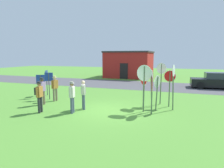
{
  "coord_description": "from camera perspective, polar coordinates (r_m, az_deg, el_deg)",
  "views": [
    {
      "loc": [
        3.9,
        -10.23,
        3.11
      ],
      "look_at": [
        -0.39,
        1.62,
        1.3
      ],
      "focal_mm": 31.78,
      "sensor_mm": 36.0,
      "label": 1
    }
  ],
  "objects": [
    {
      "name": "stop_sign_far_back",
      "position": [
        11.31,
        12.81,
        -0.85
      ],
      "size": [
        0.28,
        0.68,
        2.03
      ],
      "color": "#51664C",
      "rests_on": "ground"
    },
    {
      "name": "ground_plane",
      "position": [
        11.38,
        -0.93,
        -7.68
      ],
      "size": [
        80.0,
        80.0,
        0.0
      ],
      "primitive_type": "plane",
      "color": "#518E33"
    },
    {
      "name": "info_panel_middle",
      "position": [
        16.3,
        -18.28,
        1.61
      ],
      "size": [
        0.25,
        0.56,
        1.97
      ],
      "color": "#4C4C51",
      "rests_on": "ground"
    },
    {
      "name": "info_panel_leftmost",
      "position": [
        15.58,
        -19.88,
        0.56
      ],
      "size": [
        0.54,
        0.31,
        1.71
      ],
      "color": "#4C4C51",
      "rests_on": "ground"
    },
    {
      "name": "stop_sign_tallest",
      "position": [
        12.13,
        11.32,
        0.48
      ],
      "size": [
        0.29,
        0.62,
        2.27
      ],
      "color": "#51664C",
      "rests_on": "ground"
    },
    {
      "name": "stop_sign_low_front",
      "position": [
        12.08,
        9.07,
        -0.18
      ],
      "size": [
        0.5,
        0.51,
        2.03
      ],
      "color": "#51664C",
      "rests_on": "ground"
    },
    {
      "name": "person_holding_notes",
      "position": [
        11.5,
        -20.2,
        -2.86
      ],
      "size": [
        0.41,
        0.57,
        1.74
      ],
      "color": "#2D2D33",
      "rests_on": "ground"
    },
    {
      "name": "street_asphalt",
      "position": [
        21.17,
        9.08,
        -0.36
      ],
      "size": [
        60.0,
        6.4,
        0.01
      ],
      "primitive_type": "cube",
      "color": "#4C4C51",
      "rests_on": "ground"
    },
    {
      "name": "stop_sign_rear_left",
      "position": [
        11.0,
        9.23,
        1.34
      ],
      "size": [
        0.87,
        0.27,
        2.61
      ],
      "color": "#51664C",
      "rests_on": "ground"
    },
    {
      "name": "person_in_blue",
      "position": [
        10.92,
        -11.42,
        -3.21
      ],
      "size": [
        0.31,
        0.56,
        1.74
      ],
      "color": "#4C5670",
      "rests_on": "ground"
    },
    {
      "name": "stop_sign_leaning_left",
      "position": [
        12.48,
        16.27,
        0.48
      ],
      "size": [
        0.7,
        0.11,
        2.23
      ],
      "color": "#51664C",
      "rests_on": "ground"
    },
    {
      "name": "person_in_dark_shirt",
      "position": [
        13.26,
        -19.41,
        -1.52
      ],
      "size": [
        0.31,
        0.57,
        1.74
      ],
      "color": "#7A6B56",
      "rests_on": "ground"
    },
    {
      "name": "stop_sign_center_cluster",
      "position": [
        10.7,
        11.42,
        -1.08
      ],
      "size": [
        0.21,
        0.86,
        2.07
      ],
      "color": "#51664C",
      "rests_on": "ground"
    },
    {
      "name": "parked_car_on_street",
      "position": [
        21.41,
        27.59,
        0.75
      ],
      "size": [
        4.4,
        2.22,
        1.51
      ],
      "color": "black",
      "rests_on": "ground"
    },
    {
      "name": "stop_sign_nearest",
      "position": [
        12.93,
        13.96,
        2.05
      ],
      "size": [
        0.64,
        0.3,
        2.65
      ],
      "color": "#51664C",
      "rests_on": "ground"
    },
    {
      "name": "person_near_signs",
      "position": [
        11.59,
        -8.25,
        -2.65
      ],
      "size": [
        0.4,
        0.47,
        1.69
      ],
      "color": "#4C5670",
      "rests_on": "ground"
    },
    {
      "name": "stop_sign_leaning_right",
      "position": [
        11.72,
        17.23,
        1.15
      ],
      "size": [
        0.16,
        0.67,
        2.61
      ],
      "color": "#51664C",
      "rests_on": "ground"
    },
    {
      "name": "info_panel_rightmost",
      "position": [
        14.74,
        -17.7,
        0.85
      ],
      "size": [
        0.59,
        0.18,
        1.92
      ],
      "color": "#4C4C51",
      "rests_on": "ground"
    },
    {
      "name": "person_on_left",
      "position": [
        14.13,
        -16.11,
        -0.8
      ],
      "size": [
        0.31,
        0.55,
        1.74
      ],
      "color": "#7A6B56",
      "rests_on": "ground"
    },
    {
      "name": "building_background",
      "position": [
        29.07,
        4.98,
        5.7
      ],
      "size": [
        6.4,
        5.63,
        3.73
      ],
      "color": "#B2231E",
      "rests_on": "ground"
    }
  ]
}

